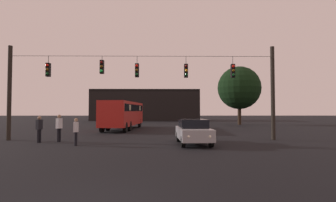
{
  "coord_description": "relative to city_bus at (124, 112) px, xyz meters",
  "views": [
    {
      "loc": [
        1.57,
        -5.86,
        2.04
      ],
      "look_at": [
        1.91,
        18.64,
        2.95
      ],
      "focal_mm": 28.46,
      "sensor_mm": 36.0,
      "label": 1
    }
  ],
  "objects": [
    {
      "name": "ground_plane",
      "position": [
        2.91,
        1.05,
        -1.87
      ],
      "size": [
        168.0,
        168.0,
        0.0
      ],
      "primitive_type": "plane",
      "color": "black",
      "rests_on": "ground"
    },
    {
      "name": "overhead_signal_span",
      "position": [
        2.89,
        -10.7,
        1.99
      ],
      "size": [
        18.74,
        0.44,
        6.6
      ],
      "color": "black",
      "rests_on": "ground"
    },
    {
      "name": "city_bus",
      "position": [
        0.0,
        0.0,
        0.0
      ],
      "size": [
        3.28,
        11.15,
        3.0
      ],
      "color": "#B21E19",
      "rests_on": "ground"
    },
    {
      "name": "car_near_right",
      "position": [
        6.25,
        -12.95,
        -1.07
      ],
      "size": [
        1.98,
        4.4,
        1.52
      ],
      "color": "#99999E",
      "rests_on": "ground"
    },
    {
      "name": "pedestrian_crossing_left",
      "position": [
        -2.46,
        -11.65,
        -0.84
      ],
      "size": [
        0.36,
        0.42,
        1.79
      ],
      "color": "black",
      "rests_on": "ground"
    },
    {
      "name": "pedestrian_crossing_center",
      "position": [
        -0.72,
        -13.56,
        -0.96
      ],
      "size": [
        0.28,
        0.39,
        1.61
      ],
      "color": "black",
      "rests_on": "ground"
    },
    {
      "name": "pedestrian_crossing_right",
      "position": [
        -3.57,
        -12.07,
        -0.9
      ],
      "size": [
        0.35,
        0.42,
        1.7
      ],
      "color": "black",
      "rests_on": "ground"
    },
    {
      "name": "corner_building",
      "position": [
        0.49,
        28.55,
        1.36
      ],
      "size": [
        22.37,
        8.8,
        6.45
      ],
      "color": "black",
      "rests_on": "ground"
    },
    {
      "name": "tree_left_silhouette",
      "position": [
        15.56,
        9.81,
        3.57
      ],
      "size": [
        6.33,
        6.33,
        8.62
      ],
      "color": "#2D2116",
      "rests_on": "ground"
    }
  ]
}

